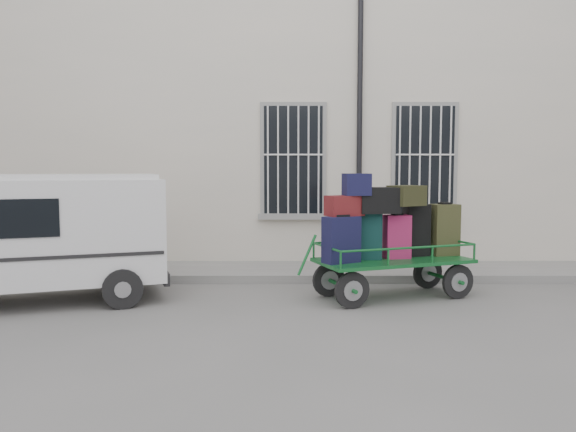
% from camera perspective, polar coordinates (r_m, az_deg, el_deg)
% --- Properties ---
extents(ground, '(80.00, 80.00, 0.00)m').
position_cam_1_polar(ground, '(8.87, 3.34, -8.68)').
color(ground, slate).
rests_on(ground, ground).
extents(building, '(24.00, 5.15, 6.00)m').
position_cam_1_polar(building, '(14.15, 2.08, 8.57)').
color(building, beige).
rests_on(building, ground).
extents(sidewalk, '(24.00, 1.70, 0.15)m').
position_cam_1_polar(sidewalk, '(11.00, 2.66, -5.64)').
color(sidewalk, slate).
rests_on(sidewalk, ground).
extents(luggage_cart, '(2.88, 1.86, 2.00)m').
position_cam_1_polar(luggage_cart, '(9.10, 10.22, -1.94)').
color(luggage_cart, black).
rests_on(luggage_cart, ground).
extents(van, '(4.24, 2.84, 1.99)m').
position_cam_1_polar(van, '(9.43, -24.59, -1.29)').
color(van, silver).
rests_on(van, ground).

